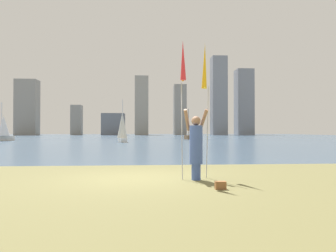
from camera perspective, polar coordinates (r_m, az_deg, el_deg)
ground at (r=60.30m, az=-4.56°, el=-2.20°), size 120.00×138.00×0.12m
person at (r=8.97m, az=4.97°, el=-3.36°), size 0.72×0.53×1.97m
kite_flag_left at (r=9.07m, az=2.67°, el=10.92°), size 0.16×0.53×3.88m
kite_flag_right at (r=9.80m, az=6.52°, el=10.04°), size 0.16×0.73×3.97m
bag at (r=7.71m, az=9.27°, el=-10.32°), size 0.25×0.16×0.19m
sailboat_0 at (r=50.74m, az=3.65°, el=-1.97°), size 1.17×2.32×4.86m
sailboat_2 at (r=38.29m, az=-8.09°, el=-0.32°), size 1.41×2.49×5.04m
sailboat_4 at (r=48.46m, az=-27.16°, el=-0.32°), size 2.83×2.65×5.18m
skyline_tower_0 at (r=112.16m, az=-23.67°, el=3.03°), size 6.61×5.03×17.62m
skyline_tower_1 at (r=109.49m, az=-15.87°, el=1.02°), size 3.36×3.76×9.73m
skyline_tower_2 at (r=104.31m, az=-9.65°, el=0.30°), size 7.15×5.70×6.88m
skyline_tower_3 at (r=104.69m, az=-4.69°, el=3.59°), size 4.33×4.67×18.92m
skyline_tower_4 at (r=106.82m, az=2.09°, el=2.86°), size 4.01×4.85×16.55m
skyline_tower_5 at (r=106.08m, az=8.97°, el=5.28°), size 4.82×4.66×25.35m
skyline_tower_6 at (r=112.39m, az=13.30°, el=4.12°), size 5.56×5.41×22.10m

